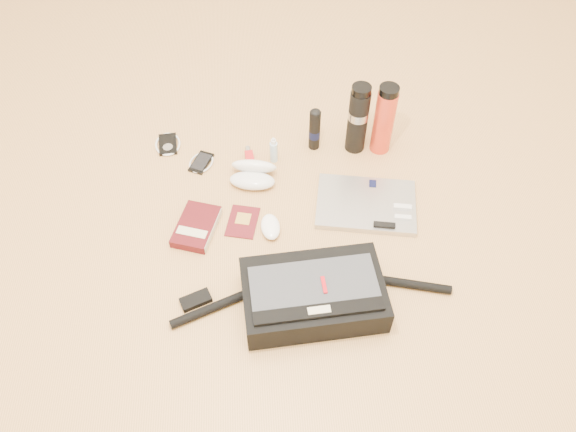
{
  "coord_description": "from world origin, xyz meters",
  "views": [
    {
      "loc": [
        -0.11,
        -1.09,
        1.52
      ],
      "look_at": [
        -0.02,
        0.06,
        0.06
      ],
      "focal_mm": 35.0,
      "sensor_mm": 36.0,
      "label": 1
    }
  ],
  "objects_px": {
    "thermos_black": "(358,118)",
    "thermos_red": "(384,120)",
    "messenger_bag": "(313,295)",
    "book": "(197,227)",
    "laptop": "(366,204)"
  },
  "relations": [
    {
      "from": "book",
      "to": "thermos_red",
      "type": "relative_size",
      "value": 0.74
    },
    {
      "from": "thermos_black",
      "to": "thermos_red",
      "type": "distance_m",
      "value": 0.09
    },
    {
      "from": "thermos_black",
      "to": "thermos_red",
      "type": "bearing_deg",
      "value": -7.09
    },
    {
      "from": "messenger_bag",
      "to": "book",
      "type": "xyz_separation_m",
      "value": [
        -0.36,
        0.31,
        -0.04
      ]
    },
    {
      "from": "thermos_black",
      "to": "thermos_red",
      "type": "height_order",
      "value": "thermos_red"
    },
    {
      "from": "messenger_bag",
      "to": "thermos_red",
      "type": "xyz_separation_m",
      "value": [
        0.33,
        0.66,
        0.09
      ]
    },
    {
      "from": "messenger_bag",
      "to": "book",
      "type": "height_order",
      "value": "messenger_bag"
    },
    {
      "from": "laptop",
      "to": "thermos_black",
      "type": "height_order",
      "value": "thermos_black"
    },
    {
      "from": "book",
      "to": "thermos_red",
      "type": "bearing_deg",
      "value": 44.85
    },
    {
      "from": "laptop",
      "to": "thermos_red",
      "type": "xyz_separation_m",
      "value": [
        0.1,
        0.28,
        0.13
      ]
    },
    {
      "from": "laptop",
      "to": "thermos_red",
      "type": "relative_size",
      "value": 1.31
    },
    {
      "from": "laptop",
      "to": "book",
      "type": "relative_size",
      "value": 1.77
    },
    {
      "from": "book",
      "to": "thermos_black",
      "type": "height_order",
      "value": "thermos_black"
    },
    {
      "from": "messenger_bag",
      "to": "book",
      "type": "distance_m",
      "value": 0.48
    },
    {
      "from": "book",
      "to": "thermos_black",
      "type": "bearing_deg",
      "value": 49.23
    }
  ]
}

